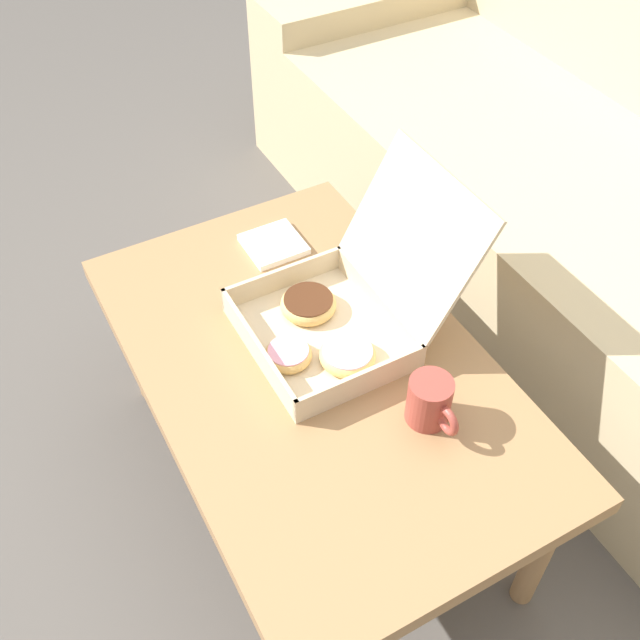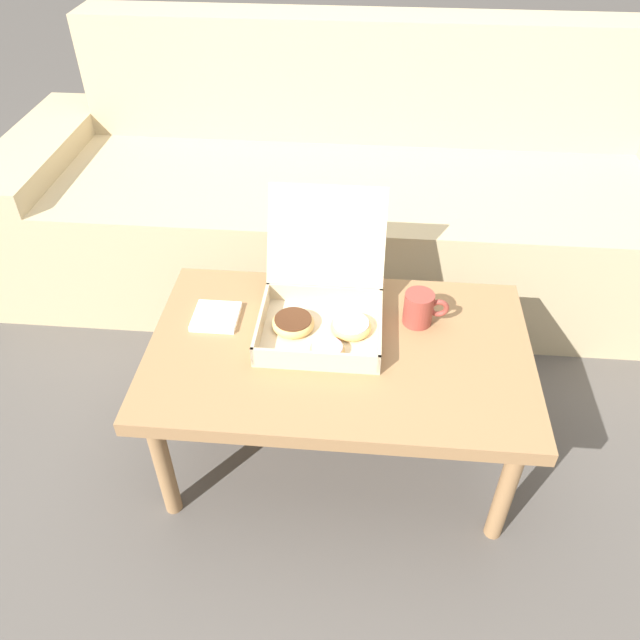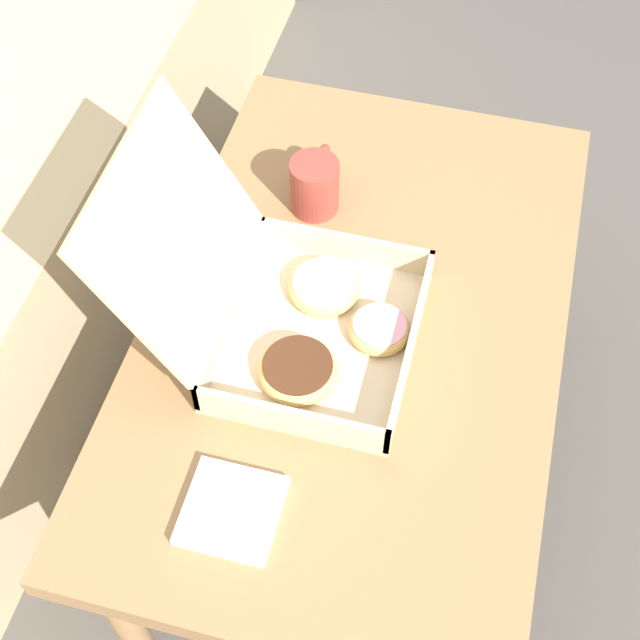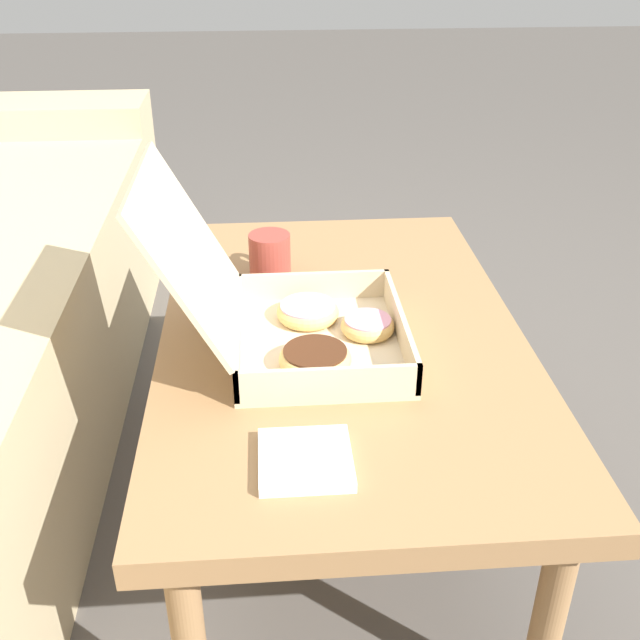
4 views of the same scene
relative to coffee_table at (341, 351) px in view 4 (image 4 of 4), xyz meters
The scene contains 5 objects.
ground_plane 0.38m from the coffee_table, 90.00° to the left, with size 12.00×12.00×0.00m, color #514C47.
coffee_table is the anchor object (origin of this frame).
pastry_box 0.14m from the coffee_table, 122.52° to the left, with size 0.31×0.39×0.29m.
coffee_mug 0.25m from the coffee_table, 29.59° to the left, with size 0.12×0.08×0.09m.
napkin_stack 0.35m from the coffee_table, 166.50° to the left, with size 0.12×0.12×0.01m.
Camera 4 is at (-1.07, 0.01, 1.03)m, focal length 42.00 mm.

